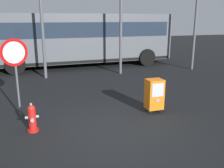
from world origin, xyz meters
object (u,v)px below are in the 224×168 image
at_px(fire_hydrant, 32,118).
at_px(bus_far, 29,34).
at_px(newspaper_box_primary, 154,94).
at_px(bus_near, 81,37).
at_px(stop_sign, 15,61).

xyz_separation_m(fire_hydrant, bus_far, (0.13, 12.53, 1.36)).
bearing_deg(newspaper_box_primary, bus_near, 93.79).
height_order(newspaper_box_primary, stop_sign, stop_sign).
xyz_separation_m(stop_sign, bus_far, (0.46, 11.31, 0.11)).
xyz_separation_m(newspaper_box_primary, bus_far, (-3.38, 12.30, 1.14)).
bearing_deg(bus_near, bus_far, 123.29).
distance_m(newspaper_box_primary, bus_far, 12.80).
bearing_deg(stop_sign, newspaper_box_primary, -14.42).
relative_size(fire_hydrant, bus_near, 0.07).
distance_m(stop_sign, bus_near, 7.87).
bearing_deg(newspaper_box_primary, bus_far, 105.35).
distance_m(fire_hydrant, bus_near, 8.98).
relative_size(newspaper_box_primary, stop_sign, 0.46).
relative_size(stop_sign, bus_near, 0.21).
bearing_deg(newspaper_box_primary, stop_sign, 165.58).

